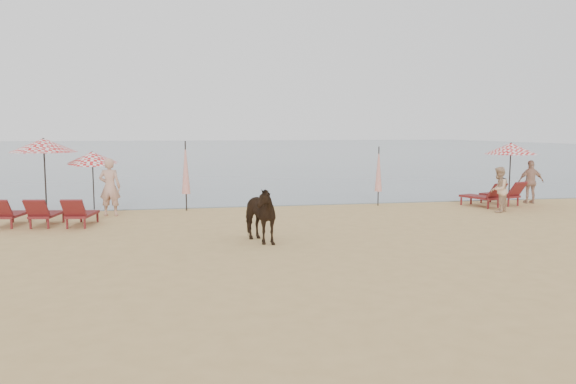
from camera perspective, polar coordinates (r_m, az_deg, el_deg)
name	(u,v)px	position (r m, az deg, el deg)	size (l,w,h in m)	color
ground	(335,271)	(11.68, 4.83, -8.02)	(120.00, 120.00, 0.00)	tan
sea	(197,148)	(90.97, -9.27, 4.39)	(160.00, 140.00, 0.06)	#51606B
lounger_cluster_left	(44,213)	(18.33, -23.53, -1.95)	(3.00, 2.08, 0.61)	maroon
lounger_cluster_right	(495,194)	(22.79, 20.26, -0.24)	(2.28, 2.23, 0.65)	maroon
umbrella_open_left_a	(44,145)	(21.81, -23.57, 4.37)	(2.30, 2.30, 2.62)	black
umbrella_open_left_b	(92,157)	(21.57, -19.26, 3.33)	(1.73, 1.76, 2.20)	black
umbrella_open_right	(511,149)	(23.76, 21.70, 4.11)	(1.97, 1.97, 2.41)	black
umbrella_closed_left	(186,168)	(20.43, -10.35, 2.42)	(0.31, 0.31, 2.51)	black
umbrella_closed_right	(379,169)	(21.72, 9.19, 2.28)	(0.28, 0.28, 2.27)	black
cow	(256,214)	(14.48, -3.25, -2.26)	(0.79, 1.74, 1.47)	black
beachgoer_left	(110,187)	(19.84, -17.65, 0.49)	(0.71, 0.47, 1.96)	tan
beachgoer_right_a	(499,190)	(21.12, 20.62, 0.23)	(0.78, 0.61, 1.61)	tan
beachgoer_right_b	(531,182)	(24.17, 23.44, 0.96)	(1.00, 0.42, 1.71)	tan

